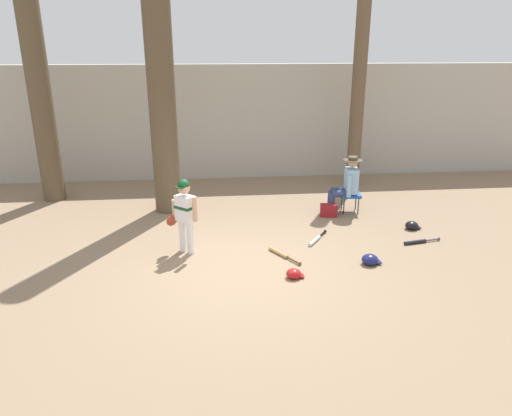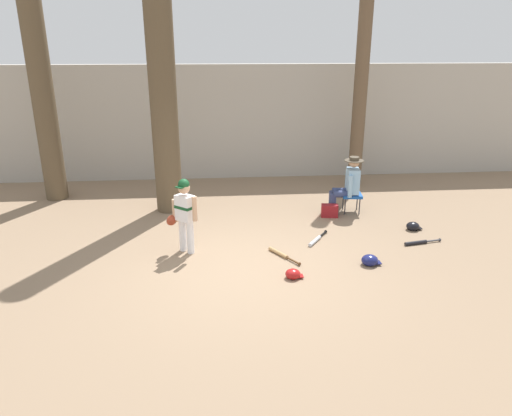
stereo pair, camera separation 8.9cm
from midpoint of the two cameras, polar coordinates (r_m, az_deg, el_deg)
name	(u,v)px [view 2 (the right image)]	position (r m, az deg, el deg)	size (l,w,h in m)	color
ground_plane	(245,269)	(7.56, -1.05, -7.42)	(60.00, 60.00, 0.00)	#897056
concrete_back_wall	(231,122)	(12.46, -2.89, 10.37)	(18.00, 0.36, 2.91)	#ADA89E
tree_near_player	(162,78)	(9.77, -11.07, 15.18)	(0.93, 0.93, 6.48)	brown
tree_behind_spectator	(360,94)	(11.78, 12.74, 13.29)	(0.51, 0.51, 5.02)	brown
young_ballplayer	(184,211)	(7.97, -8.39, -0.37)	(0.58, 0.43, 1.31)	white
folding_stool	(352,196)	(10.11, 11.78, 1.47)	(0.45, 0.45, 0.41)	#194C9E
seated_spectator	(348,183)	(10.02, 11.34, 2.98)	(0.67, 0.54, 1.20)	navy
handbag_beside_stool	(330,211)	(9.83, 9.17, -0.33)	(0.34, 0.18, 0.26)	maroon
tree_far_left	(42,90)	(11.38, -24.32, 12.88)	(0.65, 0.65, 5.50)	brown
bat_aluminum_silver	(316,240)	(8.62, 7.60, -3.85)	(0.48, 0.64, 0.07)	#B7BCC6
bat_black_composite	(419,242)	(8.94, 19.39, -3.96)	(0.72, 0.20, 0.07)	black
bat_wood_tan	(281,254)	(8.00, 3.32, -5.59)	(0.46, 0.69, 0.07)	tan
batting_helmet_black	(413,226)	(9.55, 18.75, -2.12)	(0.30, 0.23, 0.17)	black
batting_helmet_red	(293,274)	(7.29, 4.86, -7.98)	(0.28, 0.21, 0.16)	#A81919
batting_helmet_navy	(370,260)	(7.89, 13.96, -6.18)	(0.32, 0.25, 0.19)	navy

